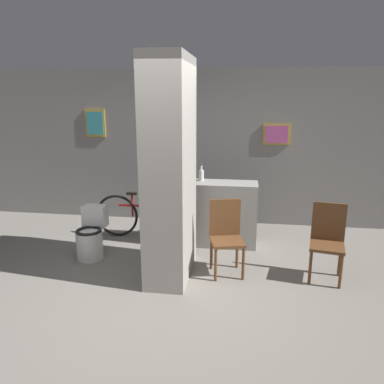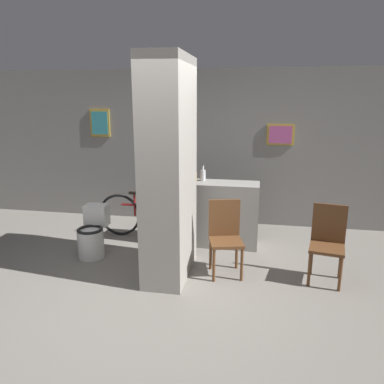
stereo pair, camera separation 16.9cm
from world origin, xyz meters
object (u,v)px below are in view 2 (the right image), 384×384
Objects in this scene: toilet at (92,235)px; chair_near_pillar at (225,234)px; bicycle at (151,216)px; bottle_tall at (203,175)px; chair_by_doorway at (328,240)px.

chair_near_pillar reaches higher than toilet.
bicycle is at bearing 127.16° from chair_near_pillar.
toilet is at bearing 160.16° from chair_near_pillar.
bicycle is at bearing 178.97° from bottle_tall.
chair_by_doorway is at bearing -3.07° from toilet.
bicycle is (0.60, 0.82, 0.05)m from toilet.
bicycle is (-2.46, 0.98, -0.15)m from chair_by_doorway.
toilet is 1.78m from bottle_tall.
chair_near_pillar is 1.21m from chair_by_doorway.
bottle_tall is (0.82, -0.01, 0.68)m from bicycle.
bottle_tall reaches higher than toilet.
chair_by_doorway is (3.05, -0.16, 0.20)m from toilet.
bicycle is at bearing 169.00° from chair_by_doorway.
chair_by_doorway is at bearing -21.76° from bicycle.
toilet is at bearing -150.40° from bottle_tall.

